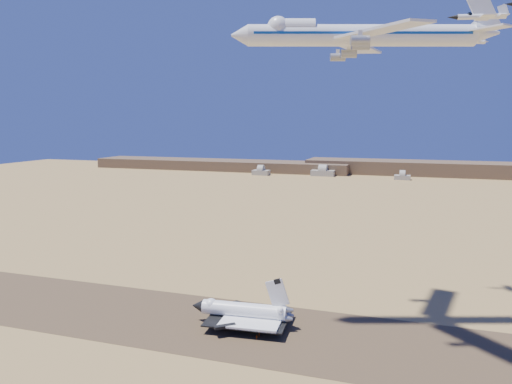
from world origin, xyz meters
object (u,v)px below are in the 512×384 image
(crew_c, at_px, (257,337))
(chase_jet_f, at_px, (471,42))
(shuttle, at_px, (243,312))
(crew_b, at_px, (260,331))
(chase_jet_a, at_px, (480,16))
(chase_jet_e, at_px, (432,38))
(carrier_747, at_px, (353,35))
(crew_a, at_px, (259,334))

(crew_c, bearing_deg, chase_jet_f, -106.21)
(shuttle, relative_size, crew_b, 22.43)
(chase_jet_a, bearing_deg, chase_jet_e, 85.78)
(chase_jet_a, bearing_deg, crew_b, 150.95)
(crew_b, distance_m, chase_jet_a, 115.66)
(carrier_747, bearing_deg, shuttle, -175.91)
(chase_jet_e, height_order, chase_jet_f, chase_jet_f)
(carrier_747, relative_size, chase_jet_f, 6.09)
(shuttle, xyz_separation_m, chase_jet_e, (59.21, 58.92, 99.76))
(shuttle, distance_m, chase_jet_f, 146.38)
(crew_a, xyz_separation_m, chase_jet_e, (50.94, 66.09, 103.78))
(crew_b, height_order, chase_jet_a, chase_jet_a)
(crew_b, bearing_deg, crew_c, 166.25)
(shuttle, distance_m, crew_c, 13.50)
(carrier_747, relative_size, crew_a, 53.20)
(crew_b, bearing_deg, chase_jet_e, -59.12)
(crew_c, relative_size, chase_jet_a, 0.12)
(shuttle, distance_m, crew_a, 11.66)
(carrier_747, distance_m, chase_jet_e, 51.42)
(chase_jet_a, height_order, chase_jet_e, chase_jet_e)
(shuttle, bearing_deg, crew_b, -38.47)
(carrier_747, xyz_separation_m, crew_a, (-25.82, -21.44, -99.37))
(crew_a, distance_m, crew_c, 2.71)
(carrier_747, distance_m, crew_b, 104.63)
(crew_a, distance_m, chase_jet_a, 115.03)
(chase_jet_a, distance_m, chase_jet_f, 101.80)
(chase_jet_e, xyz_separation_m, chase_jet_f, (15.69, 17.31, 0.28))
(crew_a, xyz_separation_m, crew_c, (-0.00, -2.71, -0.03))
(shuttle, bearing_deg, chase_jet_a, -24.84)
(shuttle, height_order, carrier_747, carrier_747)
(crew_b, xyz_separation_m, chase_jet_e, (51.49, 64.03, 103.79))
(crew_b, bearing_deg, crew_a, 174.73)
(crew_b, xyz_separation_m, chase_jet_f, (67.17, 81.34, 104.06))
(crew_a, distance_m, chase_jet_e, 133.16)
(carrier_747, height_order, crew_c, carrier_747)
(carrier_747, relative_size, crew_c, 54.88)
(crew_a, bearing_deg, chase_jet_e, -19.85)
(shuttle, bearing_deg, chase_jet_e, 39.91)
(crew_b, height_order, chase_jet_f, chase_jet_f)
(crew_a, bearing_deg, carrier_747, -32.54)
(crew_a, bearing_deg, chase_jet_a, -88.59)
(carrier_747, xyz_separation_m, crew_c, (-25.83, -24.14, -99.40))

